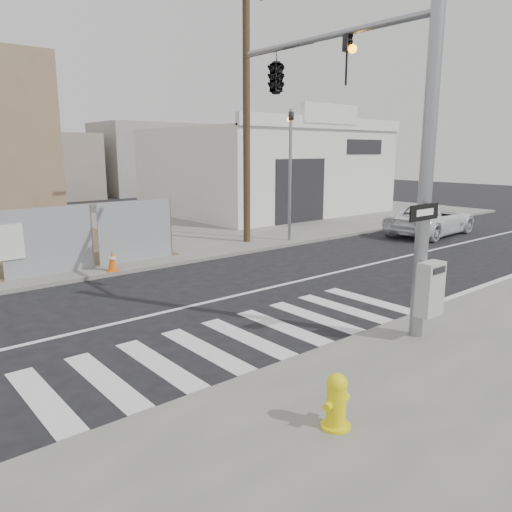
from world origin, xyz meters
TOP-DOWN VIEW (x-y plane):
  - ground at (0.00, 0.00)m, footprint 100.00×100.00m
  - sidewalk_far at (0.00, 14.00)m, footprint 50.00×20.00m
  - signal_pole at (2.49, -2.05)m, footprint 0.96×5.87m
  - far_signal_pole at (8.00, 4.60)m, footprint 0.16×0.20m
  - auto_shop at (14.00, 12.97)m, footprint 12.00×10.20m
  - utility_pole_right at (6.50, 5.50)m, footprint 1.60×0.28m
  - fire_hydrant at (-1.30, -6.03)m, footprint 0.50×0.50m
  - suv at (14.37, 2.03)m, footprint 5.21×2.72m
  - traffic_cone_d at (0.17, 4.22)m, footprint 0.34×0.34m

SIDE VIEW (x-z plane):
  - ground at x=0.00m, z-range 0.00..0.00m
  - sidewalk_far at x=0.00m, z-range 0.00..0.12m
  - traffic_cone_d at x=0.17m, z-range 0.11..0.74m
  - fire_hydrant at x=-1.30m, z-range 0.12..0.88m
  - suv at x=14.37m, z-range 0.00..1.40m
  - auto_shop at x=14.00m, z-range -0.44..5.51m
  - far_signal_pole at x=8.00m, z-range 0.68..6.28m
  - signal_pole at x=2.49m, z-range 1.28..8.28m
  - utility_pole_right at x=6.50m, z-range 0.20..10.20m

